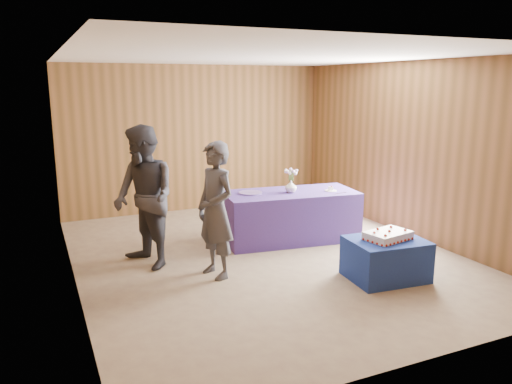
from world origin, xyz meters
TOP-DOWN VIEW (x-y plane):
  - ground at (0.00, 0.00)m, footprint 6.00×6.00m
  - room_shell at (0.00, 0.00)m, footprint 5.04×6.04m
  - cake_table at (1.00, -1.34)m, footprint 0.96×0.78m
  - serving_table at (0.67, 0.53)m, footprint 2.10×1.15m
  - sheet_cake at (1.01, -1.34)m, footprint 0.63×0.49m
  - vase at (0.65, 0.49)m, footprint 0.24×0.24m
  - flower_spray at (0.65, 0.49)m, footprint 0.20×0.21m
  - platter at (0.07, 0.69)m, footprint 0.43×0.43m
  - plate at (1.26, 0.34)m, footprint 0.24×0.24m
  - cake_slice at (1.26, 0.34)m, footprint 0.07×0.07m
  - knife at (1.30, 0.14)m, footprint 0.26×0.07m
  - guest_left at (-0.87, -0.40)m, footprint 0.55×0.70m
  - guest_right at (-1.58, 0.29)m, footprint 0.95×1.08m

SIDE VIEW (x-z plane):
  - ground at x=0.00m, z-range 0.00..0.00m
  - cake_table at x=1.00m, z-range 0.00..0.50m
  - serving_table at x=0.67m, z-range 0.00..0.75m
  - sheet_cake at x=1.01m, z-range 0.48..0.62m
  - knife at x=1.30m, z-range 0.75..0.75m
  - plate at x=1.26m, z-range 0.75..0.76m
  - platter at x=0.07m, z-range 0.75..0.77m
  - cake_slice at x=1.26m, z-range 0.75..0.83m
  - vase at x=0.65m, z-range 0.75..0.94m
  - guest_left at x=-0.87m, z-range 0.00..1.69m
  - guest_right at x=-1.58m, z-range 0.00..1.86m
  - flower_spray at x=0.65m, z-range 0.99..1.15m
  - room_shell at x=0.00m, z-range 0.44..3.16m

